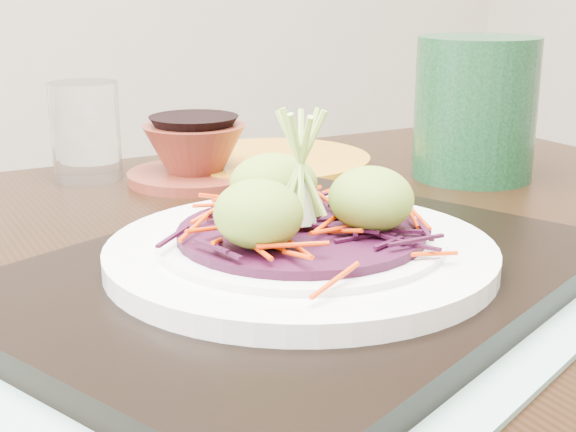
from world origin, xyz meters
name	(u,v)px	position (x,y,z in m)	size (l,w,h in m)	color
dining_table	(213,382)	(0.08, -0.02, 0.66)	(1.26, 0.88, 0.76)	black
placemat	(300,291)	(0.11, -0.10, 0.76)	(0.48, 0.37, 0.00)	#85AC9D
serving_tray	(300,276)	(0.11, -0.10, 0.77)	(0.42, 0.31, 0.02)	black
white_plate	(301,251)	(0.11, -0.10, 0.79)	(0.27, 0.27, 0.02)	silver
cabbage_bed	(301,232)	(0.11, -0.10, 0.81)	(0.17, 0.17, 0.01)	#300920
carrot_julienne	(301,221)	(0.11, -0.10, 0.81)	(0.21, 0.21, 0.01)	red
guacamole_scoops	(301,199)	(0.11, -0.11, 0.83)	(0.15, 0.13, 0.05)	olive
scallion_garnish	(301,169)	(0.11, -0.10, 0.85)	(0.06, 0.06, 0.09)	#8FB649
water_glass	(86,131)	(0.06, 0.30, 0.81)	(0.07, 0.07, 0.11)	white
terracotta_bowl_set	(195,156)	(0.16, 0.24, 0.79)	(0.20, 0.20, 0.06)	#5D2116
yellow_plate	(274,162)	(0.26, 0.26, 0.77)	(0.23, 0.23, 0.01)	#BC7314
green_jar	(475,108)	(0.44, 0.12, 0.84)	(0.13, 0.13, 0.15)	#184426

